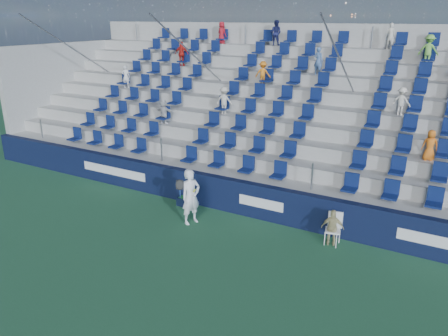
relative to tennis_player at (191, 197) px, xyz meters
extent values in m
plane|color=#29613E|center=(0.43, -1.70, -0.94)|extent=(70.00, 70.00, 0.00)
cube|color=#0E1534|center=(0.43, 1.45, -0.34)|extent=(24.00, 0.30, 1.20)
cube|color=white|center=(-4.57, 1.29, -0.32)|extent=(3.20, 0.02, 0.34)
cube|color=white|center=(1.93, 1.29, -0.32)|extent=(1.60, 0.02, 0.34)
cube|color=white|center=(7.43, 1.29, -0.32)|extent=(2.40, 0.02, 0.34)
cube|color=#AAAAA4|center=(0.43, 2.03, -0.34)|extent=(24.00, 0.85, 1.20)
cube|color=#AAAAA4|center=(0.43, 2.88, -0.09)|extent=(24.00, 0.85, 1.70)
cube|color=#AAAAA4|center=(0.43, 3.73, 0.16)|extent=(24.00, 0.85, 2.20)
cube|color=#AAAAA4|center=(0.43, 4.58, 0.41)|extent=(24.00, 0.85, 2.70)
cube|color=#AAAAA4|center=(0.43, 5.43, 0.66)|extent=(24.00, 0.85, 3.20)
cube|color=#AAAAA4|center=(0.43, 6.28, 0.91)|extent=(24.00, 0.85, 3.70)
cube|color=#AAAAA4|center=(0.43, 7.13, 1.16)|extent=(24.00, 0.85, 4.20)
cube|color=#AAAAA4|center=(0.43, 7.98, 1.41)|extent=(24.00, 0.85, 4.70)
cube|color=#AAAAA4|center=(0.43, 8.83, 1.66)|extent=(24.00, 0.85, 5.20)
cube|color=#AAAAA4|center=(0.43, 9.50, 2.16)|extent=(24.00, 0.50, 6.20)
cube|color=#AAAAA4|center=(-11.42, 5.43, 1.66)|extent=(0.30, 7.65, 5.20)
cube|color=#0D1B4E|center=(0.43, 2.03, 0.61)|extent=(16.05, 0.50, 0.70)
cube|color=#0D1B4E|center=(0.43, 2.88, 1.11)|extent=(16.05, 0.50, 0.70)
cube|color=#0D1B4E|center=(0.43, 3.73, 1.61)|extent=(16.05, 0.50, 0.70)
cube|color=#0D1B4E|center=(0.43, 4.58, 2.11)|extent=(16.05, 0.50, 0.70)
cube|color=#0D1B4E|center=(0.43, 5.43, 2.61)|extent=(16.05, 0.50, 0.70)
cube|color=#0D1B4E|center=(0.43, 6.28, 3.11)|extent=(16.05, 0.50, 0.70)
cube|color=#0D1B4E|center=(0.43, 7.13, 3.61)|extent=(16.05, 0.50, 0.70)
cube|color=#0D1B4E|center=(0.43, 7.98, 4.11)|extent=(16.05, 0.50, 0.70)
cube|color=#0D1B4E|center=(0.43, 8.83, 4.61)|extent=(16.05, 0.50, 0.70)
cylinder|color=gray|center=(-2.57, 5.43, 3.41)|extent=(0.06, 7.68, 4.55)
cylinder|color=gray|center=(3.43, 5.43, 3.41)|extent=(0.06, 7.68, 4.55)
cylinder|color=gray|center=(-9.37, 5.43, 3.41)|extent=(0.06, 7.68, 4.55)
imported|color=red|center=(-5.07, 7.08, 3.84)|extent=(0.73, 0.45, 1.15)
imported|color=white|center=(-7.21, 5.38, 2.81)|extent=(0.46, 0.37, 1.08)
imported|color=#72BB4B|center=(5.79, 7.93, 4.34)|extent=(0.80, 0.53, 1.16)
imported|color=#1A1E4E|center=(-0.90, 8.78, 4.83)|extent=(0.56, 0.44, 1.14)
imported|color=#456597|center=(1.75, 7.08, 3.83)|extent=(0.46, 0.36, 1.12)
imported|color=beige|center=(-1.27, 4.53, 2.32)|extent=(0.74, 0.45, 1.11)
imported|color=silver|center=(5.38, 5.38, 2.75)|extent=(0.68, 0.45, 0.98)
imported|color=orange|center=(-0.35, 6.23, 3.28)|extent=(0.72, 0.50, 1.02)
imported|color=orange|center=(6.60, 3.68, 1.75)|extent=(0.55, 0.44, 0.98)
imported|color=silver|center=(-3.72, 3.68, 1.76)|extent=(0.94, 0.34, 1.00)
imported|color=beige|center=(4.20, 8.78, 4.79)|extent=(0.41, 0.29, 1.05)
imported|color=#AC1621|center=(-3.79, 8.78, 4.79)|extent=(0.58, 0.45, 1.05)
imported|color=white|center=(0.00, 0.00, 0.00)|extent=(0.67, 0.80, 1.87)
cylinder|color=navy|center=(-0.25, -0.25, 0.15)|extent=(0.03, 0.03, 0.28)
torus|color=black|center=(-0.25, -0.25, 0.45)|extent=(0.30, 0.17, 0.28)
plane|color=#262626|center=(-0.25, -0.25, 0.45)|extent=(0.30, 0.16, 0.29)
sphere|color=#C7D832|center=(0.25, -0.20, 0.31)|extent=(0.07, 0.07, 0.07)
sphere|color=#C7D832|center=(0.25, -0.14, 0.34)|extent=(0.07, 0.07, 0.07)
cube|color=white|center=(4.50, 0.85, -0.48)|extent=(0.52, 0.52, 0.04)
cube|color=white|center=(4.50, 1.06, -0.21)|extent=(0.43, 0.14, 0.54)
cylinder|color=white|center=(4.32, 0.67, -0.72)|extent=(0.03, 0.03, 0.43)
cylinder|color=white|center=(4.67, 0.67, -0.72)|extent=(0.03, 0.03, 0.43)
cylinder|color=white|center=(4.32, 1.03, -0.72)|extent=(0.03, 0.03, 0.43)
cylinder|color=white|center=(4.67, 1.03, -0.72)|extent=(0.03, 0.03, 0.43)
imported|color=tan|center=(4.50, 0.80, -0.37)|extent=(0.72, 0.44, 1.14)
cube|color=#0E1936|center=(-0.94, 1.05, -0.78)|extent=(0.57, 0.38, 0.31)
cube|color=#1E662D|center=(-0.94, 1.05, -0.71)|extent=(0.47, 0.28, 0.19)
camera|label=1|loc=(7.36, -10.94, 5.59)|focal=35.00mm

